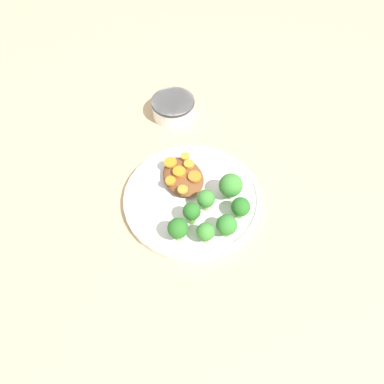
{
  "coord_description": "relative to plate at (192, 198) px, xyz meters",
  "views": [
    {
      "loc": [
        -0.39,
        0.18,
        0.65
      ],
      "look_at": [
        0.0,
        0.0,
        0.03
      ],
      "focal_mm": 35.0,
      "sensor_mm": 36.0,
      "label": 1
    }
  ],
  "objects": [
    {
      "name": "broccoli_floret_6",
      "position": [
        -0.04,
        -0.01,
        0.04
      ],
      "size": [
        0.04,
        0.04,
        0.05
      ],
      "color": "#7FA85B",
      "rests_on": "plate"
    },
    {
      "name": "carrot_slice_0",
      "position": [
        0.08,
        0.01,
        0.03
      ],
      "size": [
        0.03,
        0.03,
        0.0
      ],
      "primitive_type": "cylinder",
      "color": "orange",
      "rests_on": "stew_mound"
    },
    {
      "name": "broccoli_floret_4",
      "position": [
        -0.08,
        -0.07,
        0.03
      ],
      "size": [
        0.04,
        0.04,
        0.05
      ],
      "color": "#759E51",
      "rests_on": "plate"
    },
    {
      "name": "carrot_slice_6",
      "position": [
        0.08,
        -0.02,
        0.03
      ],
      "size": [
        0.02,
        0.02,
        0.0
      ],
      "primitive_type": "cylinder",
      "color": "orange",
      "rests_on": "stew_mound"
    },
    {
      "name": "broccoli_floret_2",
      "position": [
        -0.08,
        0.06,
        0.04
      ],
      "size": [
        0.04,
        0.04,
        0.06
      ],
      "color": "#7FA85B",
      "rests_on": "plate"
    },
    {
      "name": "broccoli_floret_1",
      "position": [
        -0.05,
        0.02,
        0.04
      ],
      "size": [
        0.03,
        0.03,
        0.05
      ],
      "color": "#759E51",
      "rests_on": "plate"
    },
    {
      "name": "carrot_slice_5",
      "position": [
        0.01,
        0.02,
        0.03
      ],
      "size": [
        0.02,
        0.02,
        0.0
      ],
      "primitive_type": "cylinder",
      "color": "orange",
      "rests_on": "stew_mound"
    },
    {
      "name": "carrot_slice_2",
      "position": [
        0.02,
        -0.02,
        0.03
      ],
      "size": [
        0.03,
        0.03,
        0.01
      ],
      "primitive_type": "cylinder",
      "color": "orange",
      "rests_on": "stew_mound"
    },
    {
      "name": "carrot_slice_3",
      "position": [
        0.04,
        0.03,
        0.03
      ],
      "size": [
        0.02,
        0.02,
        0.01
      ],
      "primitive_type": "cylinder",
      "color": "orange",
      "rests_on": "stew_mound"
    },
    {
      "name": "broccoli_floret_3",
      "position": [
        -0.03,
        -0.07,
        0.04
      ],
      "size": [
        0.05,
        0.05,
        0.06
      ],
      "color": "#759E51",
      "rests_on": "plate"
    },
    {
      "name": "broccoli_floret_5",
      "position": [
        -0.11,
        -0.02,
        0.04
      ],
      "size": [
        0.04,
        0.04,
        0.05
      ],
      "color": "#759E51",
      "rests_on": "plate"
    },
    {
      "name": "dip_bowl",
      "position": [
        0.25,
        -0.07,
        0.01
      ],
      "size": [
        0.11,
        0.11,
        0.04
      ],
      "color": "white",
      "rests_on": "ground_plane"
    },
    {
      "name": "plate",
      "position": [
        0.0,
        0.0,
        0.0
      ],
      "size": [
        0.28,
        0.28,
        0.02
      ],
      "color": "silver",
      "rests_on": "ground_plane"
    },
    {
      "name": "carrot_slice_1",
      "position": [
        0.05,
        0.01,
        0.03
      ],
      "size": [
        0.03,
        0.03,
        0.01
      ],
      "primitive_type": "cylinder",
      "color": "orange",
      "rests_on": "stew_mound"
    },
    {
      "name": "broccoli_floret_0",
      "position": [
        -0.1,
        0.02,
        0.03
      ],
      "size": [
        0.03,
        0.03,
        0.05
      ],
      "color": "#759E51",
      "rests_on": "plate"
    },
    {
      "name": "stew_mound",
      "position": [
        0.04,
        0.0,
        0.02
      ],
      "size": [
        0.11,
        0.08,
        0.03
      ],
      "primitive_type": "ellipsoid",
      "color": "brown",
      "rests_on": "plate"
    },
    {
      "name": "ground_plane",
      "position": [
        0.0,
        0.0,
        -0.01
      ],
      "size": [
        4.0,
        4.0,
        0.0
      ],
      "primitive_type": "plane",
      "color": "tan"
    },
    {
      "name": "carrot_slice_4",
      "position": [
        0.06,
        -0.02,
        0.03
      ],
      "size": [
        0.02,
        0.02,
        0.01
      ],
      "primitive_type": "cylinder",
      "color": "orange",
      "rests_on": "stew_mound"
    }
  ]
}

